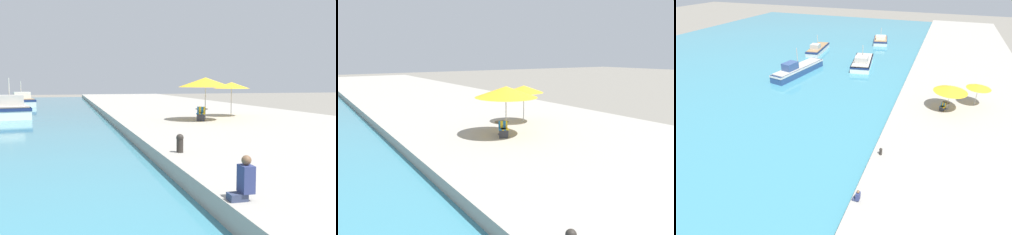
% 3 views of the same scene
% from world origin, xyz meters
% --- Properties ---
extents(quay_promenade, '(16.00, 90.00, 0.58)m').
position_xyz_m(quay_promenade, '(8.00, 37.00, 0.29)').
color(quay_promenade, '#A39E93').
rests_on(quay_promenade, ground_plane).
extents(cafe_umbrella_pink, '(3.52, 3.52, 2.77)m').
position_xyz_m(cafe_umbrella_pink, '(5.59, 24.64, 3.04)').
color(cafe_umbrella_pink, '#B7B7B7').
rests_on(cafe_umbrella_pink, quay_promenade).
extents(cafe_umbrella_white, '(2.61, 2.61, 2.47)m').
position_xyz_m(cafe_umbrella_white, '(8.52, 27.00, 2.82)').
color(cafe_umbrella_white, '#B7B7B7').
rests_on(cafe_umbrella_white, quay_promenade).
extents(cafe_table, '(0.80, 0.80, 0.74)m').
position_xyz_m(cafe_table, '(5.42, 24.82, 1.11)').
color(cafe_table, '#333338').
rests_on(cafe_table, quay_promenade).
extents(cafe_chair_left, '(0.56, 0.57, 0.91)m').
position_xyz_m(cafe_chair_left, '(5.06, 24.19, 0.90)').
color(cafe_chair_left, '#2D2D33').
rests_on(cafe_chair_left, quay_promenade).
extents(cafe_chair_right, '(0.52, 0.54, 0.91)m').
position_xyz_m(cafe_chair_right, '(5.18, 24.14, 0.90)').
color(cafe_chair_right, '#2D2D33').
rests_on(cafe_chair_right, quay_promenade).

